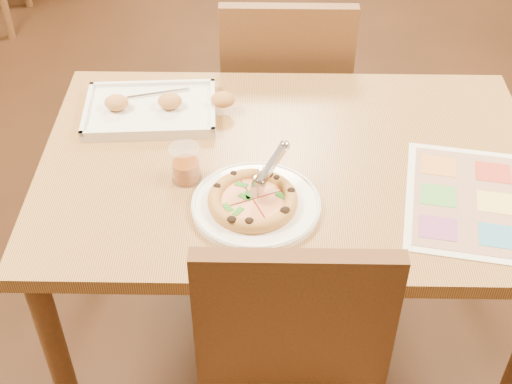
{
  "coord_description": "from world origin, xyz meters",
  "views": [
    {
      "loc": [
        -0.06,
        -1.44,
        1.88
      ],
      "look_at": [
        -0.09,
        -0.18,
        0.77
      ],
      "focal_mm": 50.0,
      "sensor_mm": 36.0,
      "label": 1
    }
  ],
  "objects_px": {
    "plate": "(256,205)",
    "glass_tumbler": "(186,166)",
    "menu": "(467,200)",
    "dining_table": "(289,186)",
    "chair_far": "(285,84)",
    "pizza_cutter": "(268,170)",
    "appetizer_tray": "(154,109)",
    "pizza": "(253,200)"
  },
  "relations": [
    {
      "from": "plate",
      "to": "glass_tumbler",
      "type": "height_order",
      "value": "glass_tumbler"
    },
    {
      "from": "menu",
      "to": "dining_table",
      "type": "bearing_deg",
      "value": 161.01
    },
    {
      "from": "chair_far",
      "to": "pizza_cutter",
      "type": "xyz_separation_m",
      "value": [
        -0.06,
        -0.74,
        0.24
      ]
    },
    {
      "from": "plate",
      "to": "pizza_cutter",
      "type": "height_order",
      "value": "pizza_cutter"
    },
    {
      "from": "dining_table",
      "to": "appetizer_tray",
      "type": "distance_m",
      "value": 0.44
    },
    {
      "from": "plate",
      "to": "pizza",
      "type": "distance_m",
      "value": 0.02
    },
    {
      "from": "dining_table",
      "to": "menu",
      "type": "height_order",
      "value": "menu"
    },
    {
      "from": "pizza",
      "to": "pizza_cutter",
      "type": "bearing_deg",
      "value": 52.08
    },
    {
      "from": "glass_tumbler",
      "to": "menu",
      "type": "height_order",
      "value": "glass_tumbler"
    },
    {
      "from": "pizza_cutter",
      "to": "glass_tumbler",
      "type": "height_order",
      "value": "pizza_cutter"
    },
    {
      "from": "appetizer_tray",
      "to": "menu",
      "type": "bearing_deg",
      "value": -23.51
    },
    {
      "from": "chair_far",
      "to": "glass_tumbler",
      "type": "xyz_separation_m",
      "value": [
        -0.26,
        -0.68,
        0.2
      ]
    },
    {
      "from": "plate",
      "to": "pizza",
      "type": "height_order",
      "value": "pizza"
    },
    {
      "from": "menu",
      "to": "pizza",
      "type": "bearing_deg",
      "value": -175.6
    },
    {
      "from": "dining_table",
      "to": "menu",
      "type": "distance_m",
      "value": 0.46
    },
    {
      "from": "dining_table",
      "to": "pizza_cutter",
      "type": "relative_size",
      "value": 9.78
    },
    {
      "from": "pizza",
      "to": "appetizer_tray",
      "type": "bearing_deg",
      "value": 126.09
    },
    {
      "from": "dining_table",
      "to": "appetizer_tray",
      "type": "bearing_deg",
      "value": 151.73
    },
    {
      "from": "dining_table",
      "to": "glass_tumbler",
      "type": "distance_m",
      "value": 0.3
    },
    {
      "from": "chair_far",
      "to": "pizza_cutter",
      "type": "distance_m",
      "value": 0.78
    },
    {
      "from": "pizza",
      "to": "pizza_cutter",
      "type": "relative_size",
      "value": 1.63
    },
    {
      "from": "dining_table",
      "to": "glass_tumbler",
      "type": "height_order",
      "value": "glass_tumbler"
    },
    {
      "from": "chair_far",
      "to": "appetizer_tray",
      "type": "distance_m",
      "value": 0.57
    },
    {
      "from": "dining_table",
      "to": "pizza_cutter",
      "type": "bearing_deg",
      "value": -112.17
    },
    {
      "from": "chair_far",
      "to": "appetizer_tray",
      "type": "height_order",
      "value": "chair_far"
    },
    {
      "from": "plate",
      "to": "pizza_cutter",
      "type": "distance_m",
      "value": 0.09
    },
    {
      "from": "pizza_cutter",
      "to": "menu",
      "type": "height_order",
      "value": "pizza_cutter"
    },
    {
      "from": "pizza",
      "to": "menu",
      "type": "height_order",
      "value": "pizza"
    },
    {
      "from": "pizza_cutter",
      "to": "chair_far",
      "type": "bearing_deg",
      "value": 27.78
    },
    {
      "from": "dining_table",
      "to": "chair_far",
      "type": "distance_m",
      "value": 0.61
    },
    {
      "from": "pizza",
      "to": "appetizer_tray",
      "type": "relative_size",
      "value": 0.51
    },
    {
      "from": "pizza_cutter",
      "to": "glass_tumbler",
      "type": "relative_size",
      "value": 1.38
    },
    {
      "from": "menu",
      "to": "plate",
      "type": "bearing_deg",
      "value": -176.09
    },
    {
      "from": "appetizer_tray",
      "to": "glass_tumbler",
      "type": "xyz_separation_m",
      "value": [
        0.11,
        -0.28,
        0.03
      ]
    },
    {
      "from": "plate",
      "to": "menu",
      "type": "bearing_deg",
      "value": 3.91
    },
    {
      "from": "pizza_cutter",
      "to": "glass_tumbler",
      "type": "distance_m",
      "value": 0.22
    },
    {
      "from": "appetizer_tray",
      "to": "chair_far",
      "type": "bearing_deg",
      "value": 46.58
    },
    {
      "from": "pizza",
      "to": "appetizer_tray",
      "type": "distance_m",
      "value": 0.48
    },
    {
      "from": "pizza",
      "to": "glass_tumbler",
      "type": "relative_size",
      "value": 2.25
    },
    {
      "from": "pizza_cutter",
      "to": "appetizer_tray",
      "type": "xyz_separation_m",
      "value": [
        -0.32,
        0.34,
        -0.07
      ]
    },
    {
      "from": "appetizer_tray",
      "to": "menu",
      "type": "distance_m",
      "value": 0.88
    },
    {
      "from": "plate",
      "to": "menu",
      "type": "height_order",
      "value": "plate"
    }
  ]
}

